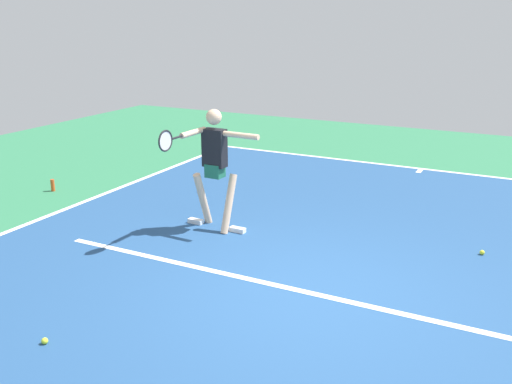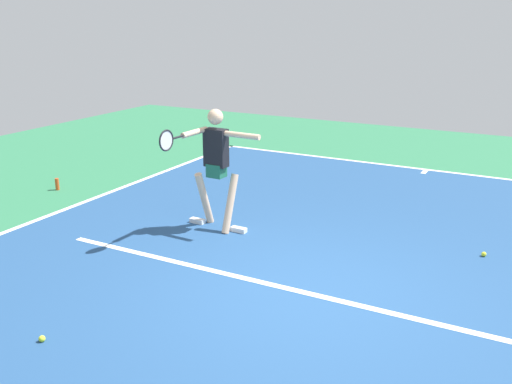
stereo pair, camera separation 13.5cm
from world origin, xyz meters
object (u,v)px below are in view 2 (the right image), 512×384
Objects in this scene: tennis_player at (215,161)px; tennis_ball_by_baseline at (42,339)px; water_bottle at (57,184)px; tennis_ball_near_service_line at (203,190)px.

tennis_player reaches higher than tennis_ball_by_baseline.
water_bottle is at bearing -2.74° from tennis_player.
tennis_player reaches higher than tennis_ball_near_service_line.
tennis_player is 3.63m from tennis_ball_by_baseline.
tennis_ball_by_baseline is 0.30× the size of water_bottle.
tennis_ball_by_baseline and tennis_ball_near_service_line have the same top height.
tennis_ball_near_service_line is 2.69m from water_bottle.
tennis_ball_by_baseline is (-0.15, 3.49, -1.01)m from tennis_player.
tennis_ball_by_baseline is 5.11m from tennis_ball_near_service_line.
tennis_player is 8.27× the size of water_bottle.
tennis_ball_by_baseline is 1.00× the size of tennis_ball_near_service_line.
tennis_ball_by_baseline is at bearing 105.20° from tennis_ball_near_service_line.
tennis_ball_by_baseline is at bearing 134.93° from water_bottle.
water_bottle is (3.78, -3.79, 0.08)m from tennis_ball_by_baseline.
tennis_player is 2.13m from tennis_ball_near_service_line.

